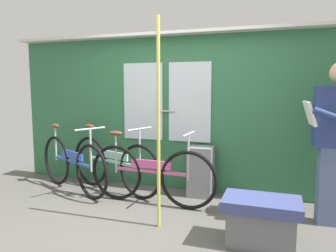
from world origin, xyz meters
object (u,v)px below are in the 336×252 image
(bicycle_leaning_behind, at_px, (113,164))
(passenger_reading_newspaper, at_px, (336,140))
(handrail_pole, at_px, (159,125))
(trash_bin_by_wall, at_px, (201,171))
(bicycle_near_door, at_px, (150,174))
(bench_seat_corner, at_px, (261,221))
(bicycle_by_pole, at_px, (72,164))

(bicycle_leaning_behind, height_order, passenger_reading_newspaper, passenger_reading_newspaper)
(passenger_reading_newspaper, xyz_separation_m, handrail_pole, (-1.73, -0.66, 0.17))
(bicycle_leaning_behind, distance_m, trash_bin_by_wall, 1.23)
(bicycle_leaning_behind, distance_m, handrail_pole, 1.51)
(bicycle_near_door, bearing_deg, bench_seat_corner, -23.79)
(bicycle_leaning_behind, xyz_separation_m, bench_seat_corner, (2.05, -0.96, -0.15))
(bicycle_near_door, height_order, bicycle_leaning_behind, bicycle_leaning_behind)
(bicycle_near_door, xyz_separation_m, bicycle_by_pole, (-1.23, 0.12, 0.01))
(handrail_pole, relative_size, bench_seat_corner, 3.10)
(bicycle_leaning_behind, xyz_separation_m, handrail_pole, (1.01, -0.88, 0.69))
(handrail_pole, height_order, bench_seat_corner, handrail_pole)
(handrail_pole, bearing_deg, passenger_reading_newspaper, 20.95)
(passenger_reading_newspaper, distance_m, bench_seat_corner, 1.22)
(passenger_reading_newspaper, bearing_deg, handrail_pole, 15.94)
(bicycle_by_pole, height_order, handrail_pole, handrail_pole)
(bicycle_near_door, distance_m, bench_seat_corner, 1.53)
(bicycle_by_pole, height_order, passenger_reading_newspaper, passenger_reading_newspaper)
(bicycle_leaning_behind, bearing_deg, bicycle_near_door, -4.25)
(bicycle_leaning_behind, relative_size, bicycle_by_pole, 1.07)
(bicycle_by_pole, xyz_separation_m, handrail_pole, (1.57, -0.71, 0.69))
(bicycle_leaning_behind, height_order, trash_bin_by_wall, bicycle_leaning_behind)
(bicycle_by_pole, relative_size, bench_seat_corner, 2.21)
(bench_seat_corner, bearing_deg, bicycle_leaning_behind, 155.01)
(bicycle_by_pole, relative_size, trash_bin_by_wall, 2.30)
(trash_bin_by_wall, bearing_deg, bicycle_by_pole, -167.55)
(bicycle_by_pole, bearing_deg, bicycle_leaning_behind, 42.46)
(bicycle_leaning_behind, relative_size, handrail_pole, 0.77)
(bicycle_near_door, distance_m, passenger_reading_newspaper, 2.14)
(trash_bin_by_wall, distance_m, handrail_pole, 1.34)
(bicycle_leaning_behind, height_order, bench_seat_corner, bicycle_leaning_behind)
(bicycle_leaning_behind, distance_m, bench_seat_corner, 2.27)
(bicycle_near_door, xyz_separation_m, bicycle_leaning_behind, (-0.68, 0.29, 0.01))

